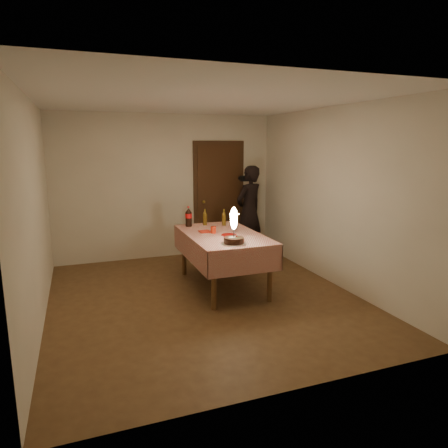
{
  "coord_description": "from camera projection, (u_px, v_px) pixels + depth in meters",
  "views": [
    {
      "loc": [
        -1.53,
        -4.91,
        2.05
      ],
      "look_at": [
        0.39,
        0.28,
        0.95
      ],
      "focal_mm": 32.0,
      "sensor_mm": 36.0,
      "label": 1
    }
  ],
  "objects": [
    {
      "name": "amber_bottle_right",
      "position": [
        224.0,
        218.0,
        6.28
      ],
      "size": [
        0.06,
        0.06,
        0.26
      ],
      "color": "#553B0E",
      "rests_on": "dining_table"
    },
    {
      "name": "photographer",
      "position": [
        249.0,
        211.0,
        7.43
      ],
      "size": [
        0.73,
        0.63,
        1.68
      ],
      "color": "black",
      "rests_on": "ground"
    },
    {
      "name": "cola_bottle",
      "position": [
        189.0,
        217.0,
        6.2
      ],
      "size": [
        0.1,
        0.1,
        0.32
      ],
      "color": "black",
      "rests_on": "dining_table"
    },
    {
      "name": "ground",
      "position": [
        205.0,
        298.0,
        5.44
      ],
      "size": [
        4.0,
        4.5,
        0.01
      ],
      "primitive_type": "cube",
      "color": "brown",
      "rests_on": "ground"
    },
    {
      "name": "clear_cup",
      "position": [
        235.0,
        229.0,
        5.83
      ],
      "size": [
        0.07,
        0.07,
        0.09
      ],
      "primitive_type": "cylinder",
      "color": "white",
      "rests_on": "dining_table"
    },
    {
      "name": "dining_table",
      "position": [
        223.0,
        241.0,
        5.74
      ],
      "size": [
        1.02,
        1.72,
        0.8
      ],
      "color": "brown",
      "rests_on": "ground"
    },
    {
      "name": "red_plate",
      "position": [
        229.0,
        235.0,
        5.62
      ],
      "size": [
        0.22,
        0.22,
        0.01
      ],
      "primitive_type": "cylinder",
      "color": "red",
      "rests_on": "dining_table"
    },
    {
      "name": "napkin_stack",
      "position": [
        205.0,
        231.0,
        5.82
      ],
      "size": [
        0.15,
        0.15,
        0.02
      ],
      "primitive_type": "cube",
      "color": "red",
      "rests_on": "dining_table"
    },
    {
      "name": "amber_bottle_left",
      "position": [
        205.0,
        218.0,
        6.31
      ],
      "size": [
        0.06,
        0.06,
        0.26
      ],
      "color": "#553B0E",
      "rests_on": "dining_table"
    },
    {
      "name": "birthday_cake",
      "position": [
        234.0,
        234.0,
        5.12
      ],
      "size": [
        0.32,
        0.32,
        0.48
      ],
      "color": "white",
      "rests_on": "dining_table"
    },
    {
      "name": "room_shell",
      "position": [
        204.0,
        176.0,
        5.2
      ],
      "size": [
        4.04,
        4.54,
        2.62
      ],
      "color": "silver",
      "rests_on": "ground"
    },
    {
      "name": "red_cup",
      "position": [
        213.0,
        230.0,
        5.74
      ],
      "size": [
        0.08,
        0.08,
        0.1
      ],
      "primitive_type": "cylinder",
      "color": "#A9200B",
      "rests_on": "dining_table"
    }
  ]
}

